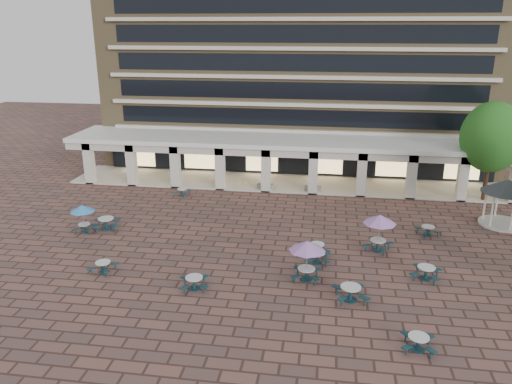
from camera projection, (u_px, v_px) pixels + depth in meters
The scene contains 20 objects.
ground at pixel (273, 250), 33.51m from camera, with size 120.00×120.00×0.00m, color brown.
apartment_building at pixel (302, 42), 53.37m from camera, with size 40.00×15.50×25.20m.
retail_arcade at pixel (292, 154), 46.43m from camera, with size 42.00×6.60×4.40m.
picnic_table_1 at pixel (194, 282), 28.49m from camera, with size 1.96×1.96×0.75m.
picnic_table_2 at pixel (350, 292), 27.29m from camera, with size 2.15×2.15×0.85m.
picnic_table_3 at pixel (418, 342), 23.13m from camera, with size 1.73×1.73×0.73m.
picnic_table_4 at pixel (82, 209), 35.91m from camera, with size 1.79×1.79×2.07m.
picnic_table_5 at pixel (103, 266), 30.43m from camera, with size 1.72×1.72×0.69m.
picnic_table_6 at pixel (307, 247), 28.95m from camera, with size 2.16×2.16×2.50m.
picnic_table_7 at pixel (317, 257), 31.60m from camera, with size 1.70×1.70×0.73m.
picnic_table_8 at pixel (106, 223), 36.84m from camera, with size 2.27×2.27×0.86m.
picnic_table_9 at pixel (317, 248), 32.88m from camera, with size 1.87×1.87×0.72m.
picnic_table_10 at pixel (426, 272), 29.62m from camera, with size 2.09×2.09×0.78m.
picnic_table_11 at pixel (380, 221), 32.79m from camera, with size 2.21×2.21×2.55m.
picnic_table_12 at pixel (182, 192), 44.07m from camera, with size 1.72×1.72×0.65m.
picnic_table_13 at pixel (428, 230), 35.79m from camera, with size 1.85×1.85×0.69m.
gazebo at pixel (507, 191), 36.98m from camera, with size 3.80×3.80×3.53m.
tree_east_c at pixel (492, 137), 41.17m from camera, with size 5.13×5.13×8.55m.
planter_left at pixel (265, 183), 45.74m from camera, with size 1.50×0.81×1.36m.
planter_right at pixel (313, 187), 45.18m from camera, with size 1.50×0.60×1.15m.
Camera 1 is at (3.37, -30.35, 14.40)m, focal length 35.00 mm.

